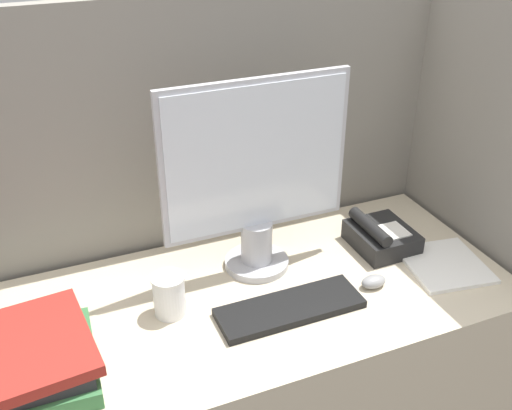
{
  "coord_description": "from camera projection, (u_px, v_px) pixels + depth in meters",
  "views": [
    {
      "loc": [
        -0.46,
        -0.84,
        1.75
      ],
      "look_at": [
        0.04,
        0.35,
        1.02
      ],
      "focal_mm": 42.0,
      "sensor_mm": 36.0,
      "label": 1
    }
  ],
  "objects": [
    {
      "name": "desk_telephone",
      "position": [
        381.0,
        236.0,
        1.75
      ],
      "size": [
        0.16,
        0.19,
        0.1
      ],
      "color": "black",
      "rests_on": "desk"
    },
    {
      "name": "monitor",
      "position": [
        256.0,
        181.0,
        1.56
      ],
      "size": [
        0.51,
        0.18,
        0.54
      ],
      "color": "#B7B7BC",
      "rests_on": "desk"
    },
    {
      "name": "book_stack",
      "position": [
        39.0,
        357.0,
        1.3
      ],
      "size": [
        0.25,
        0.31,
        0.1
      ],
      "color": "#38723F",
      "rests_on": "desk"
    },
    {
      "name": "cubicle_panel_rear",
      "position": [
        204.0,
        239.0,
        1.86
      ],
      "size": [
        1.82,
        0.04,
        1.48
      ],
      "color": "gray",
      "rests_on": "ground_plane"
    },
    {
      "name": "paper_pile",
      "position": [
        445.0,
        265.0,
        1.68
      ],
      "size": [
        0.24,
        0.25,
        0.01
      ],
      "color": "white",
      "rests_on": "desk"
    },
    {
      "name": "cubicle_panel_right",
      "position": [
        467.0,
        241.0,
        1.86
      ],
      "size": [
        0.04,
        0.69,
        1.48
      ],
      "color": "gray",
      "rests_on": "ground_plane"
    },
    {
      "name": "desk",
      "position": [
        248.0,
        401.0,
        1.75
      ],
      "size": [
        1.42,
        0.63,
        0.77
      ],
      "color": "beige",
      "rests_on": "ground_plane"
    },
    {
      "name": "keyboard",
      "position": [
        290.0,
        308.0,
        1.51
      ],
      "size": [
        0.37,
        0.13,
        0.02
      ],
      "color": "black",
      "rests_on": "desk"
    },
    {
      "name": "mouse",
      "position": [
        374.0,
        282.0,
        1.59
      ],
      "size": [
        0.07,
        0.04,
        0.03
      ],
      "color": "gray",
      "rests_on": "desk"
    },
    {
      "name": "coffee_cup",
      "position": [
        169.0,
        295.0,
        1.48
      ],
      "size": [
        0.08,
        0.08,
        0.11
      ],
      "color": "white",
      "rests_on": "desk"
    }
  ]
}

